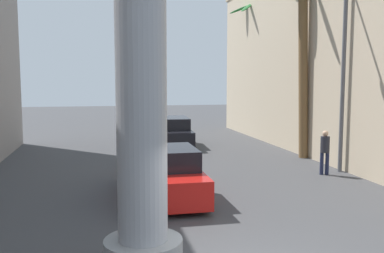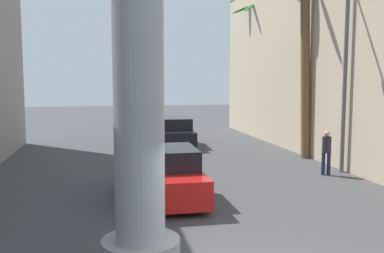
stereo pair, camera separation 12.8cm
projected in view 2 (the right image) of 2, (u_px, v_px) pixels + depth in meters
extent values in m
plane|color=#424244|center=(167.00, 170.00, 17.14)|extent=(89.12, 89.12, 0.00)
cube|color=#C6B293|center=(367.00, 58.00, 21.02)|extent=(6.87, 24.09, 9.38)
cylinder|color=#59595E|center=(345.00, 78.00, 16.38)|extent=(0.16, 0.16, 7.32)
cylinder|color=black|center=(131.00, 175.00, 14.79)|extent=(0.22, 0.64, 0.64)
cylinder|color=black|center=(184.00, 173.00, 15.15)|extent=(0.22, 0.64, 0.64)
cylinder|color=black|center=(138.00, 202.00, 11.45)|extent=(0.22, 0.64, 0.64)
cylinder|color=black|center=(206.00, 198.00, 11.81)|extent=(0.22, 0.64, 0.64)
cube|color=red|center=(164.00, 178.00, 13.27)|extent=(1.99, 4.90, 0.80)
cube|color=black|center=(165.00, 158.00, 12.84)|extent=(1.82, 2.06, 0.60)
cylinder|color=black|center=(156.00, 136.00, 25.10)|extent=(0.26, 0.65, 0.64)
cylinder|color=black|center=(186.00, 136.00, 25.34)|extent=(0.26, 0.65, 0.64)
cylinder|color=black|center=(160.00, 144.00, 21.80)|extent=(0.26, 0.65, 0.64)
cylinder|color=black|center=(194.00, 144.00, 22.05)|extent=(0.26, 0.65, 0.64)
cube|color=black|center=(174.00, 135.00, 23.55)|extent=(2.18, 4.89, 0.80)
cube|color=black|center=(174.00, 123.00, 23.47)|extent=(1.89, 2.73, 0.60)
cylinder|color=brown|center=(305.00, 70.00, 19.47)|extent=(0.56, 0.65, 8.07)
cylinder|color=brown|center=(255.00, 71.00, 27.85)|extent=(0.76, 0.50, 8.33)
ellipsoid|color=#327A2D|center=(268.00, 8.00, 27.32)|extent=(1.63, 0.42, 0.57)
ellipsoid|color=#22642D|center=(257.00, 10.00, 27.99)|extent=(1.00, 1.61, 0.61)
ellipsoid|color=#1F702D|center=(244.00, 9.00, 27.62)|extent=(1.43, 1.36, 0.57)
ellipsoid|color=#24682D|center=(250.00, 7.00, 26.52)|extent=(1.35, 1.34, 0.81)
ellipsoid|color=#276D2D|center=(263.00, 8.00, 26.46)|extent=(0.69, 1.53, 0.93)
cylinder|color=#1E233F|center=(323.00, 164.00, 16.19)|extent=(0.14, 0.14, 0.85)
cylinder|color=#1E233F|center=(329.00, 164.00, 16.15)|extent=(0.14, 0.14, 0.85)
cylinder|color=#26262D|center=(327.00, 145.00, 16.09)|extent=(0.44, 0.44, 0.61)
sphere|color=tan|center=(327.00, 134.00, 16.05)|extent=(0.22, 0.22, 0.22)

